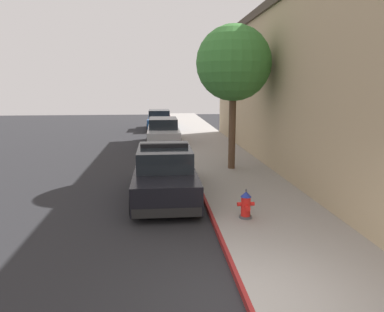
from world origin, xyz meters
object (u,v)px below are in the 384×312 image
object	(u,v)px
parked_car_dark_far	(159,120)
parked_car_silver_ahead	(163,132)
street_tree	(234,64)
fire_hydrant	(246,205)
police_cruiser	(165,173)

from	to	relation	value
parked_car_dark_far	parked_car_silver_ahead	bearing A→B (deg)	-88.48
parked_car_silver_ahead	street_tree	xyz separation A→B (m)	(2.66, -7.39, 3.55)
parked_car_silver_ahead	parked_car_dark_far	size ratio (longest dim) A/B	1.00
parked_car_dark_far	fire_hydrant	xyz separation A→B (m)	(2.08, -20.73, -0.26)
parked_car_dark_far	fire_hydrant	size ratio (longest dim) A/B	6.37
parked_car_dark_far	street_tree	world-z (taller)	street_tree
parked_car_silver_ahead	parked_car_dark_far	xyz separation A→B (m)	(-0.21, 7.71, 0.00)
street_tree	parked_car_silver_ahead	bearing A→B (deg)	109.80
fire_hydrant	street_tree	world-z (taller)	street_tree
police_cruiser	parked_car_dark_far	size ratio (longest dim) A/B	1.00
fire_hydrant	street_tree	bearing A→B (deg)	82.07
parked_car_silver_ahead	street_tree	distance (m)	8.62
police_cruiser	parked_car_silver_ahead	xyz separation A→B (m)	(0.12, 10.54, -0.00)
parked_car_silver_ahead	fire_hydrant	distance (m)	13.15
police_cruiser	parked_car_silver_ahead	bearing A→B (deg)	89.36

